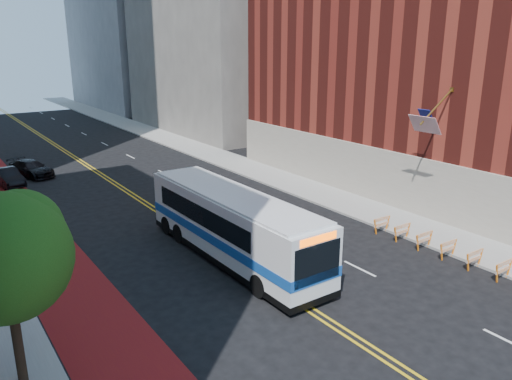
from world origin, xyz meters
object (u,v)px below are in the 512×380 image
(street_tree, at_px, (6,252))
(transit_bus, at_px, (231,224))
(car_c, at_px, (31,169))
(car_b, at_px, (8,177))
(car_a, at_px, (10,229))

(street_tree, bearing_deg, transit_bus, 23.39)
(transit_bus, bearing_deg, street_tree, -157.11)
(street_tree, bearing_deg, car_c, 78.26)
(car_b, bearing_deg, transit_bus, -80.37)
(transit_bus, relative_size, car_a, 2.99)
(transit_bus, distance_m, car_b, 23.65)
(car_a, relative_size, car_b, 1.04)
(street_tree, relative_size, car_a, 1.49)
(transit_bus, distance_m, car_a, 13.37)
(car_b, height_order, car_c, car_b)
(street_tree, xyz_separation_m, car_c, (6.09, 29.30, -4.21))
(car_a, xyz_separation_m, car_b, (1.97, 13.00, -0.05))
(car_a, xyz_separation_m, car_c, (4.15, 14.97, -0.06))
(street_tree, distance_m, car_b, 27.92)
(street_tree, height_order, car_b, street_tree)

